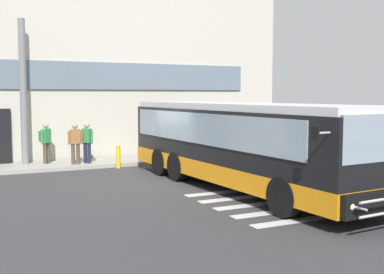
{
  "coord_description": "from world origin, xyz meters",
  "views": [
    {
      "loc": [
        -5.9,
        -14.77,
        2.96
      ],
      "look_at": [
        1.12,
        -0.04,
        1.5
      ],
      "focal_mm": 44.13,
      "sensor_mm": 36.0,
      "label": 1
    }
  ],
  "objects_px": {
    "passenger_by_doorway": "(75,142)",
    "safety_bollard_yellow": "(118,157)",
    "bus_main_foreground": "(241,146)",
    "entry_support_column": "(23,92)",
    "passenger_at_curb_edge": "(87,141)",
    "passenger_near_column": "(46,140)"
  },
  "relations": [
    {
      "from": "passenger_by_doorway",
      "to": "safety_bollard_yellow",
      "type": "bearing_deg",
      "value": -25.89
    },
    {
      "from": "bus_main_foreground",
      "to": "entry_support_column",
      "type": "bearing_deg",
      "value": 127.35
    },
    {
      "from": "bus_main_foreground",
      "to": "safety_bollard_yellow",
      "type": "xyz_separation_m",
      "value": [
        -2.32,
        5.67,
        -0.88
      ]
    },
    {
      "from": "passenger_by_doorway",
      "to": "passenger_at_curb_edge",
      "type": "bearing_deg",
      "value": 14.86
    },
    {
      "from": "passenger_near_column",
      "to": "passenger_by_doorway",
      "type": "bearing_deg",
      "value": -37.43
    },
    {
      "from": "bus_main_foreground",
      "to": "passenger_near_column",
      "type": "relative_size",
      "value": 6.71
    },
    {
      "from": "entry_support_column",
      "to": "safety_bollard_yellow",
      "type": "xyz_separation_m",
      "value": [
        3.38,
        -1.8,
        -2.62
      ]
    },
    {
      "from": "entry_support_column",
      "to": "passenger_near_column",
      "type": "relative_size",
      "value": 3.49
    },
    {
      "from": "passenger_near_column",
      "to": "safety_bollard_yellow",
      "type": "xyz_separation_m",
      "value": [
        2.6,
        -1.55,
        -0.66
      ]
    },
    {
      "from": "passenger_by_doorway",
      "to": "bus_main_foreground",
      "type": "bearing_deg",
      "value": -58.89
    },
    {
      "from": "passenger_by_doorway",
      "to": "safety_bollard_yellow",
      "type": "height_order",
      "value": "passenger_by_doorway"
    },
    {
      "from": "passenger_near_column",
      "to": "safety_bollard_yellow",
      "type": "relative_size",
      "value": 1.86
    },
    {
      "from": "entry_support_column",
      "to": "passenger_by_doorway",
      "type": "xyz_separation_m",
      "value": [
        1.82,
        -1.04,
        -1.99
      ]
    },
    {
      "from": "entry_support_column",
      "to": "passenger_near_column",
      "type": "bearing_deg",
      "value": -17.54
    },
    {
      "from": "passenger_near_column",
      "to": "safety_bollard_yellow",
      "type": "height_order",
      "value": "passenger_near_column"
    },
    {
      "from": "entry_support_column",
      "to": "passenger_at_curb_edge",
      "type": "bearing_deg",
      "value": -21.4
    },
    {
      "from": "passenger_by_doorway",
      "to": "safety_bollard_yellow",
      "type": "xyz_separation_m",
      "value": [
        1.56,
        -0.76,
        -0.63
      ]
    },
    {
      "from": "entry_support_column",
      "to": "safety_bollard_yellow",
      "type": "height_order",
      "value": "entry_support_column"
    },
    {
      "from": "passenger_near_column",
      "to": "passenger_by_doorway",
      "type": "height_order",
      "value": "same"
    },
    {
      "from": "safety_bollard_yellow",
      "to": "passenger_at_curb_edge",
      "type": "bearing_deg",
      "value": 139.87
    },
    {
      "from": "passenger_by_doorway",
      "to": "passenger_at_curb_edge",
      "type": "height_order",
      "value": "same"
    },
    {
      "from": "passenger_at_curb_edge",
      "to": "safety_bollard_yellow",
      "type": "distance_m",
      "value": 1.52
    }
  ]
}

